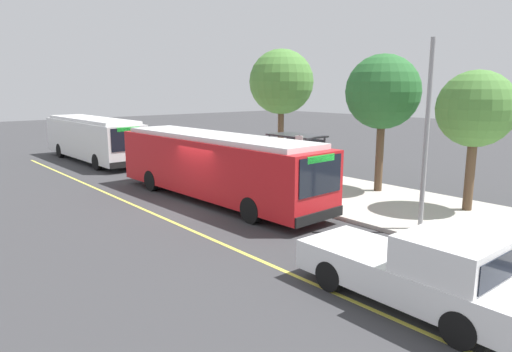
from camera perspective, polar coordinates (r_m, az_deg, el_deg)
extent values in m
plane|color=#38383A|center=(19.65, -6.84, -3.67)|extent=(120.00, 120.00, 0.00)
cube|color=#B7B2A8|center=(23.36, 5.54, -1.09)|extent=(44.00, 6.40, 0.15)
cube|color=#E0D64C|center=(18.58, -12.53, -4.71)|extent=(36.00, 0.14, 0.01)
cube|color=red|center=(20.18, -5.17, 1.26)|extent=(12.11, 2.96, 2.40)
cube|color=silver|center=(20.00, -5.24, 4.93)|extent=(11.14, 2.67, 0.20)
cube|color=black|center=(15.78, 8.10, 0.05)|extent=(0.11, 2.17, 1.34)
cube|color=black|center=(20.93, -2.36, 2.44)|extent=(10.58, 0.40, 1.06)
cube|color=white|center=(21.15, -2.33, -0.96)|extent=(11.42, 0.42, 0.28)
cube|color=#26D83F|center=(15.68, 8.17, 2.16)|extent=(0.08, 1.40, 0.24)
cube|color=black|center=(16.11, 8.00, -5.04)|extent=(0.17, 2.50, 0.36)
cylinder|color=black|center=(18.43, 4.79, -3.01)|extent=(1.01, 0.31, 1.00)
cylinder|color=black|center=(16.87, -0.60, -4.30)|extent=(1.01, 0.31, 1.00)
cylinder|color=black|center=(23.92, -8.12, 0.17)|extent=(1.01, 0.31, 1.00)
cylinder|color=black|center=(22.74, -12.95, -0.57)|extent=(1.01, 0.31, 1.00)
cube|color=white|center=(32.83, -19.75, 4.41)|extent=(11.09, 2.68, 2.40)
cube|color=silver|center=(32.72, -19.90, 6.67)|extent=(10.20, 2.41, 0.20)
cube|color=black|center=(27.71, -15.63, 4.45)|extent=(0.06, 2.17, 1.34)
cube|color=black|center=(33.28, -17.71, 5.12)|extent=(9.73, 0.15, 1.06)
cube|color=#197259|center=(33.43, -17.58, 2.96)|extent=(10.50, 0.15, 0.28)
cube|color=#26D83F|center=(27.65, -15.69, 5.66)|extent=(0.05, 1.40, 0.24)
cube|color=black|center=(27.89, -15.46, 1.48)|extent=(0.11, 2.50, 0.36)
cylinder|color=black|center=(30.29, -15.23, 2.17)|extent=(1.00, 0.29, 1.00)
cylinder|color=black|center=(29.38, -19.28, 1.67)|extent=(1.00, 0.29, 1.00)
cylinder|color=black|center=(36.44, -19.86, 3.33)|extent=(1.00, 0.29, 1.00)
cylinder|color=black|center=(35.69, -23.31, 2.94)|extent=(1.00, 0.29, 1.00)
cube|color=white|center=(11.35, 18.65, -11.74)|extent=(5.42, 2.05, 0.75)
cube|color=white|center=(10.65, 23.27, -9.11)|extent=(1.91, 1.92, 0.80)
cube|color=black|center=(10.31, 28.02, -10.48)|extent=(0.04, 1.60, 0.60)
cylinder|color=black|center=(11.55, 28.27, -13.70)|extent=(0.76, 0.25, 0.76)
cylinder|color=black|center=(10.04, 24.16, -17.11)|extent=(0.76, 0.25, 0.76)
cylinder|color=black|center=(12.98, 14.56, -9.99)|extent=(0.76, 0.25, 0.76)
cylinder|color=black|center=(11.66, 9.22, -12.23)|extent=(0.76, 0.25, 0.76)
cylinder|color=#333338|center=(22.79, 8.50, 1.79)|extent=(0.10, 0.10, 2.40)
cylinder|color=#333338|center=(21.85, 6.24, 1.45)|extent=(0.10, 0.10, 2.40)
cylinder|color=#333338|center=(24.57, 3.96, 2.55)|extent=(0.10, 0.10, 2.40)
cylinder|color=#333338|center=(23.69, 1.69, 2.26)|extent=(0.10, 0.10, 2.40)
cube|color=#333338|center=(23.04, 5.09, 5.08)|extent=(2.90, 1.60, 0.08)
cube|color=#4C606B|center=(23.66, 6.15, 2.19)|extent=(2.47, 0.04, 2.16)
cube|color=navy|center=(24.13, 2.84, 2.29)|extent=(0.06, 1.11, 1.82)
cube|color=brown|center=(23.29, 5.37, 0.19)|extent=(1.60, 0.44, 0.06)
cube|color=brown|center=(23.41, 5.80, 0.93)|extent=(1.60, 0.05, 0.44)
cube|color=#333338|center=(23.83, 4.13, -0.09)|extent=(0.08, 0.40, 0.45)
cube|color=#333338|center=(22.85, 6.65, -0.62)|extent=(0.08, 0.40, 0.45)
cylinder|color=#333338|center=(19.92, 5.40, 1.12)|extent=(0.07, 0.07, 2.80)
cube|color=white|center=(19.74, 5.42, 4.26)|extent=(0.44, 0.03, 0.56)
cube|color=red|center=(19.73, 5.39, 4.26)|extent=(0.40, 0.01, 0.16)
cylinder|color=brown|center=(22.09, 15.20, 2.48)|extent=(0.36, 0.36, 3.34)
sphere|color=#28662D|center=(21.87, 15.60, 10.13)|extent=(3.40, 3.40, 3.40)
cylinder|color=brown|center=(19.83, 25.21, 0.21)|extent=(0.36, 0.36, 2.90)
sphere|color=#4C8438|center=(19.56, 25.82, 7.59)|extent=(2.95, 2.95, 2.95)
cylinder|color=brown|center=(27.53, 3.11, 4.86)|extent=(0.36, 0.36, 3.72)
sphere|color=#4C8438|center=(27.38, 3.18, 11.71)|extent=(3.79, 3.79, 3.79)
cylinder|color=gray|center=(16.27, 20.57, 4.66)|extent=(0.16, 0.16, 6.40)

